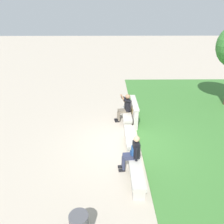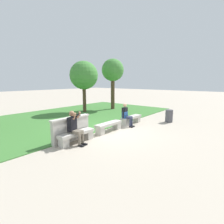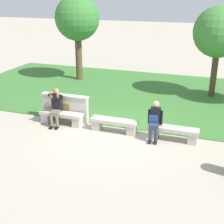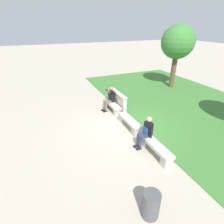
{
  "view_description": "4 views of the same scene",
  "coord_description": "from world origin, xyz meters",
  "px_view_note": "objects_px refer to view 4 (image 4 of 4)",
  "views": [
    {
      "loc": [
        7.22,
        -0.81,
        4.84
      ],
      "look_at": [
        -0.85,
        -0.71,
        1.05
      ],
      "focal_mm": 35.0,
      "sensor_mm": 36.0,
      "label": 1
    },
    {
      "loc": [
        -6.32,
        -5.36,
        2.46
      ],
      "look_at": [
        -0.31,
        -0.46,
        1.07
      ],
      "focal_mm": 28.0,
      "sensor_mm": 36.0,
      "label": 2
    },
    {
      "loc": [
        3.12,
        -9.2,
        4.52
      ],
      "look_at": [
        -0.07,
        -0.01,
        0.71
      ],
      "focal_mm": 50.0,
      "sensor_mm": 36.0,
      "label": 3
    },
    {
      "loc": [
        6.03,
        -3.48,
        4.33
      ],
      "look_at": [
        -0.2,
        -0.78,
        0.88
      ],
      "focal_mm": 28.0,
      "sensor_mm": 36.0,
      "label": 4
    }
  ],
  "objects_px": {
    "bench_main": "(112,106)",
    "bench_mid": "(156,148)",
    "bench_near": "(129,122)",
    "person_distant": "(146,131)",
    "trash_bin": "(151,205)",
    "person_photographer": "(110,97)",
    "backpack": "(147,131)",
    "tree_left_background": "(178,43)"
  },
  "relations": [
    {
      "from": "bench_main",
      "to": "trash_bin",
      "type": "distance_m",
      "value": 6.05
    },
    {
      "from": "bench_main",
      "to": "backpack",
      "type": "relative_size",
      "value": 3.76
    },
    {
      "from": "bench_mid",
      "to": "person_photographer",
      "type": "bearing_deg",
      "value": -178.95
    },
    {
      "from": "bench_main",
      "to": "tree_left_background",
      "type": "distance_m",
      "value": 6.7
    },
    {
      "from": "backpack",
      "to": "bench_main",
      "type": "bearing_deg",
      "value": 179.9
    },
    {
      "from": "bench_near",
      "to": "backpack",
      "type": "xyz_separation_m",
      "value": [
        1.36,
        -0.01,
        0.34
      ]
    },
    {
      "from": "bench_mid",
      "to": "tree_left_background",
      "type": "relative_size",
      "value": 0.37
    },
    {
      "from": "bench_main",
      "to": "bench_near",
      "type": "height_order",
      "value": "same"
    },
    {
      "from": "backpack",
      "to": "bench_near",
      "type": "bearing_deg",
      "value": 179.74
    },
    {
      "from": "bench_near",
      "to": "trash_bin",
      "type": "xyz_separation_m",
      "value": [
        3.85,
        -1.51,
        0.09
      ]
    },
    {
      "from": "person_distant",
      "to": "backpack",
      "type": "xyz_separation_m",
      "value": [
        -0.05,
        0.06,
        -0.05
      ]
    },
    {
      "from": "bench_mid",
      "to": "person_photographer",
      "type": "distance_m",
      "value": 4.17
    },
    {
      "from": "bench_near",
      "to": "tree_left_background",
      "type": "height_order",
      "value": "tree_left_background"
    },
    {
      "from": "bench_near",
      "to": "person_distant",
      "type": "bearing_deg",
      "value": -2.7
    },
    {
      "from": "backpack",
      "to": "person_distant",
      "type": "bearing_deg",
      "value": -52.5
    },
    {
      "from": "bench_near",
      "to": "person_photographer",
      "type": "bearing_deg",
      "value": -177.97
    },
    {
      "from": "bench_near",
      "to": "tree_left_background",
      "type": "xyz_separation_m",
      "value": [
        -3.93,
        5.74,
        2.88
      ]
    },
    {
      "from": "bench_near",
      "to": "person_photographer",
      "type": "xyz_separation_m",
      "value": [
        -2.15,
        -0.08,
        0.45
      ]
    },
    {
      "from": "person_photographer",
      "to": "backpack",
      "type": "distance_m",
      "value": 3.51
    },
    {
      "from": "bench_mid",
      "to": "person_photographer",
      "type": "relative_size",
      "value": 1.22
    },
    {
      "from": "person_photographer",
      "to": "bench_near",
      "type": "bearing_deg",
      "value": 2.03
    },
    {
      "from": "bench_near",
      "to": "person_photographer",
      "type": "distance_m",
      "value": 2.19
    },
    {
      "from": "bench_main",
      "to": "bench_mid",
      "type": "xyz_separation_m",
      "value": [
        4.0,
        0.0,
        0.0
      ]
    },
    {
      "from": "backpack",
      "to": "trash_bin",
      "type": "relative_size",
      "value": 0.57
    },
    {
      "from": "person_distant",
      "to": "backpack",
      "type": "relative_size",
      "value": 2.94
    },
    {
      "from": "bench_mid",
      "to": "person_distant",
      "type": "xyz_separation_m",
      "value": [
        -0.6,
        -0.07,
        0.38
      ]
    },
    {
      "from": "bench_mid",
      "to": "person_distant",
      "type": "height_order",
      "value": "person_distant"
    },
    {
      "from": "person_distant",
      "to": "backpack",
      "type": "height_order",
      "value": "person_distant"
    },
    {
      "from": "bench_main",
      "to": "person_photographer",
      "type": "xyz_separation_m",
      "value": [
        -0.15,
        -0.08,
        0.45
      ]
    },
    {
      "from": "bench_near",
      "to": "person_distant",
      "type": "relative_size",
      "value": 1.28
    },
    {
      "from": "person_photographer",
      "to": "trash_bin",
      "type": "height_order",
      "value": "person_photographer"
    },
    {
      "from": "tree_left_background",
      "to": "person_photographer",
      "type": "bearing_deg",
      "value": -72.94
    },
    {
      "from": "person_distant",
      "to": "tree_left_background",
      "type": "bearing_deg",
      "value": 132.59
    },
    {
      "from": "bench_main",
      "to": "bench_mid",
      "type": "bearing_deg",
      "value": 0.0
    },
    {
      "from": "person_photographer",
      "to": "tree_left_background",
      "type": "distance_m",
      "value": 6.55
    },
    {
      "from": "person_distant",
      "to": "trash_bin",
      "type": "bearing_deg",
      "value": -30.43
    },
    {
      "from": "bench_mid",
      "to": "bench_near",
      "type": "bearing_deg",
      "value": 180.0
    },
    {
      "from": "bench_main",
      "to": "person_photographer",
      "type": "bearing_deg",
      "value": -152.45
    },
    {
      "from": "bench_main",
      "to": "trash_bin",
      "type": "height_order",
      "value": "trash_bin"
    },
    {
      "from": "bench_near",
      "to": "person_photographer",
      "type": "relative_size",
      "value": 1.22
    },
    {
      "from": "person_distant",
      "to": "trash_bin",
      "type": "relative_size",
      "value": 1.68
    },
    {
      "from": "bench_main",
      "to": "person_photographer",
      "type": "height_order",
      "value": "person_photographer"
    }
  ]
}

